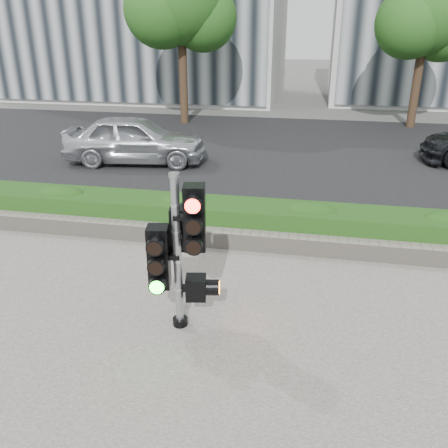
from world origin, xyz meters
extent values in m
plane|color=#51514C|center=(0.00, 0.00, 0.00)|extent=(120.00, 120.00, 0.00)
cube|color=#9E9389|center=(0.00, -2.50, 0.01)|extent=(16.00, 11.00, 0.03)
cube|color=black|center=(0.00, 10.00, 0.01)|extent=(60.00, 13.00, 0.02)
cube|color=gray|center=(0.00, 3.15, 0.06)|extent=(60.00, 0.25, 0.12)
cube|color=gray|center=(0.00, 1.90, 0.20)|extent=(12.00, 0.32, 0.34)
cube|color=#327423|center=(0.00, 2.55, 0.37)|extent=(12.00, 1.00, 0.68)
cylinder|color=black|center=(-4.50, 14.50, 2.02)|extent=(0.36, 0.36, 4.03)
sphere|color=#174D16|center=(-3.64, 14.86, 4.46)|extent=(2.88, 2.88, 2.88)
sphere|color=#174D16|center=(-5.22, 14.07, 4.75)|extent=(3.17, 3.17, 3.17)
cylinder|color=black|center=(5.50, 15.50, 1.79)|extent=(0.36, 0.36, 3.58)
sphere|color=#174D16|center=(5.50, 15.50, 4.61)|extent=(3.33, 3.33, 3.33)
sphere|color=#174D16|center=(6.27, 15.82, 3.97)|extent=(2.56, 2.56, 2.56)
sphere|color=#174D16|center=(4.86, 15.12, 4.22)|extent=(2.82, 2.82, 2.82)
cylinder|color=black|center=(-0.27, -0.90, 0.09)|extent=(0.22, 0.22, 0.11)
cylinder|color=gray|center=(-0.27, -0.90, 1.17)|extent=(0.12, 0.12, 2.29)
cylinder|color=gray|center=(-0.27, -0.90, 2.35)|extent=(0.15, 0.15, 0.06)
cube|color=#FF1107|center=(-0.01, -0.89, 1.76)|extent=(0.34, 0.34, 0.92)
cube|color=#14E51E|center=(-0.52, -0.98, 1.17)|extent=(0.34, 0.34, 0.92)
cube|color=black|center=(-0.29, -0.64, 1.48)|extent=(0.34, 0.34, 0.63)
cube|color=orange|center=(-0.04, -0.82, 0.64)|extent=(0.34, 0.34, 0.34)
imported|color=silver|center=(-4.18, 7.56, 0.78)|extent=(4.68, 2.39, 1.52)
camera|label=1|loc=(1.52, -6.59, 4.14)|focal=38.00mm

